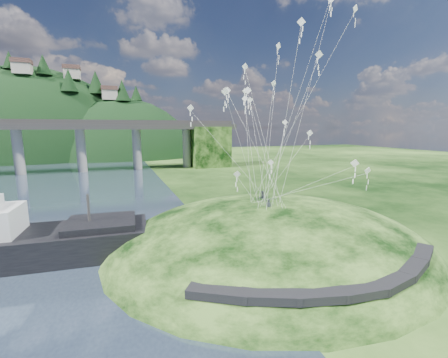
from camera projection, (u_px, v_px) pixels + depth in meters
name	position (u px, v px, depth m)	size (l,w,h in m)	color
ground	(206.00, 265.00, 27.97)	(320.00, 320.00, 0.00)	black
grass_hill	(271.00, 259.00, 32.78)	(36.00, 32.00, 13.00)	black
footpath	(346.00, 280.00, 21.12)	(22.29, 5.84, 0.83)	black
bridge	(40.00, 139.00, 82.27)	(160.00, 11.00, 15.00)	#2D2B2B
far_ridge	(26.00, 176.00, 127.63)	(153.00, 70.00, 94.50)	black
work_barge	(10.00, 241.00, 28.24)	(24.46, 8.10, 8.43)	black
wooden_dock	(159.00, 236.00, 34.06)	(16.03, 2.71, 1.14)	#382717
kite_flyers	(264.00, 193.00, 32.37)	(1.83, 4.20, 1.63)	#282C36
kite_swarm	(280.00, 93.00, 31.64)	(16.82, 15.46, 21.19)	white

